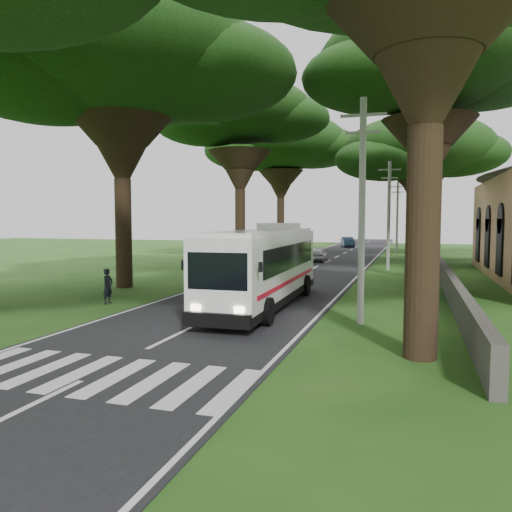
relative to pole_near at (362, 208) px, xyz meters
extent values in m
plane|color=#194313|center=(-5.50, -6.00, -4.18)|extent=(140.00, 140.00, 0.00)
cube|color=black|center=(-5.50, 19.00, -4.17)|extent=(8.00, 120.00, 0.04)
cube|color=silver|center=(-5.50, -8.00, -4.18)|extent=(8.00, 3.00, 0.01)
cube|color=#383533|center=(3.50, 18.00, -3.58)|extent=(0.35, 50.00, 1.20)
cylinder|color=gray|center=(0.00, 0.00, -0.18)|extent=(0.24, 0.24, 8.00)
cube|color=gray|center=(0.00, 0.00, 3.22)|extent=(1.60, 0.10, 0.10)
cube|color=gray|center=(0.00, 0.00, 2.62)|extent=(1.20, 0.10, 0.10)
cylinder|color=gray|center=(0.00, 20.00, -0.18)|extent=(0.24, 0.24, 8.00)
cube|color=gray|center=(0.00, 20.00, 3.22)|extent=(1.60, 0.10, 0.10)
cube|color=gray|center=(0.00, 20.00, 2.62)|extent=(1.20, 0.10, 0.10)
cylinder|color=gray|center=(0.00, 40.00, -0.18)|extent=(0.24, 0.24, 8.00)
cube|color=gray|center=(0.00, 40.00, 3.22)|extent=(1.60, 0.10, 0.10)
cube|color=gray|center=(0.00, 40.00, 2.62)|extent=(1.20, 0.10, 0.10)
cylinder|color=black|center=(-13.50, 6.00, -1.19)|extent=(0.90, 0.90, 5.98)
cone|color=black|center=(-13.50, 6.00, 3.70)|extent=(3.20, 3.20, 3.80)
ellipsoid|color=black|center=(-13.50, 6.00, 8.11)|extent=(15.43, 15.43, 6.48)
cylinder|color=black|center=(-13.00, 24.00, -0.98)|extent=(0.90, 0.90, 6.40)
cone|color=black|center=(-13.00, 24.00, 4.12)|extent=(3.20, 3.20, 3.80)
ellipsoid|color=black|center=(-13.00, 24.00, 9.05)|extent=(12.83, 12.83, 5.39)
cylinder|color=black|center=(-14.00, 42.00, -0.98)|extent=(0.90, 0.90, 6.40)
cone|color=black|center=(-14.00, 42.00, 4.12)|extent=(3.20, 3.20, 3.80)
ellipsoid|color=black|center=(-14.00, 42.00, 9.04)|extent=(16.13, 16.13, 6.77)
cylinder|color=black|center=(2.00, -4.00, -1.08)|extent=(0.90, 0.90, 6.21)
cone|color=black|center=(2.00, -4.00, 3.93)|extent=(3.20, 3.20, 3.80)
cylinder|color=black|center=(2.50, 14.00, -1.00)|extent=(0.90, 0.90, 6.37)
cone|color=black|center=(2.50, 14.00, 4.09)|extent=(3.20, 3.20, 3.80)
ellipsoid|color=black|center=(2.50, 14.00, 8.97)|extent=(13.34, 13.34, 5.60)
cylinder|color=black|center=(2.00, 32.00, -1.58)|extent=(0.90, 0.90, 5.20)
cone|color=black|center=(2.00, 32.00, 2.92)|extent=(3.20, 3.20, 3.80)
ellipsoid|color=black|center=(2.00, 32.00, 6.38)|extent=(13.77, 13.77, 5.78)
cylinder|color=black|center=(3.00, 50.00, -1.10)|extent=(0.90, 0.90, 6.16)
cone|color=black|center=(3.00, 50.00, 3.88)|extent=(3.20, 3.20, 3.80)
ellipsoid|color=black|center=(3.00, 50.00, 8.50)|extent=(14.03, 14.03, 5.89)
cube|color=white|center=(-4.34, 2.37, -2.39)|extent=(2.55, 11.23, 2.75)
cube|color=black|center=(-4.34, 2.65, -1.99)|extent=(2.57, 9.18, 1.03)
cube|color=black|center=(-4.34, 2.37, -3.71)|extent=(2.59, 11.27, 0.33)
cube|color=red|center=(-4.34, 2.37, -3.02)|extent=(2.57, 10.11, 0.17)
cube|color=white|center=(-4.34, 2.37, -0.96)|extent=(2.35, 10.66, 0.17)
cylinder|color=black|center=(-5.43, -1.38, -3.67)|extent=(0.35, 1.03, 1.03)
cylinder|color=black|center=(-3.10, -1.34, -3.67)|extent=(0.35, 1.03, 1.03)
cylinder|color=black|center=(-5.57, 5.88, -3.67)|extent=(0.35, 1.03, 1.03)
cylinder|color=black|center=(-3.24, 5.93, -3.67)|extent=(0.35, 1.03, 1.03)
imported|color=#B7B8BC|center=(-6.30, 26.11, -3.51)|extent=(1.70, 3.84, 1.29)
imported|color=navy|center=(-6.74, 50.19, -3.47)|extent=(2.51, 4.38, 1.37)
imported|color=black|center=(-11.18, 1.00, -3.39)|extent=(0.42, 0.60, 1.58)
camera|label=1|loc=(1.76, -18.02, -0.42)|focal=35.00mm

